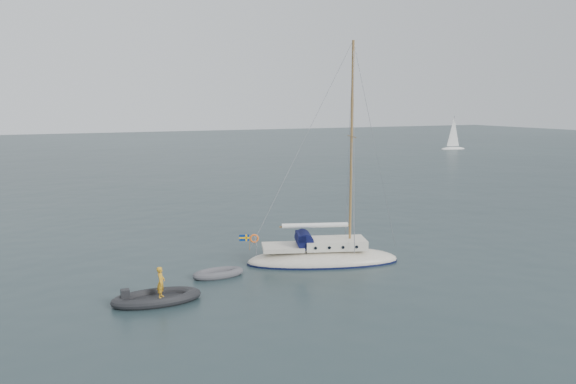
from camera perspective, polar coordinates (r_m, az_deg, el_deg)
name	(u,v)px	position (r m, az deg, el deg)	size (l,w,h in m)	color
ground	(315,260)	(33.26, 2.80, -6.96)	(300.00, 300.00, 0.00)	black
sailboat	(323,246)	(32.54, 3.60, -5.52)	(9.23, 2.77, 13.14)	silver
dinghy	(218,273)	(30.44, -7.10, -8.20)	(2.82, 1.27, 0.40)	#525257
rib	(156,297)	(27.18, -13.23, -10.34)	(4.17, 1.90, 1.71)	black
distant_yacht_b	(453,134)	(115.27, 16.45, 5.65)	(5.23, 2.79, 6.94)	silver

